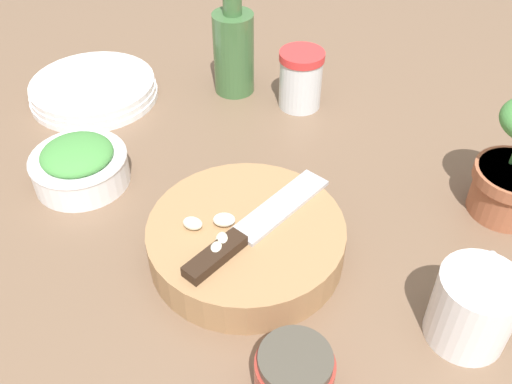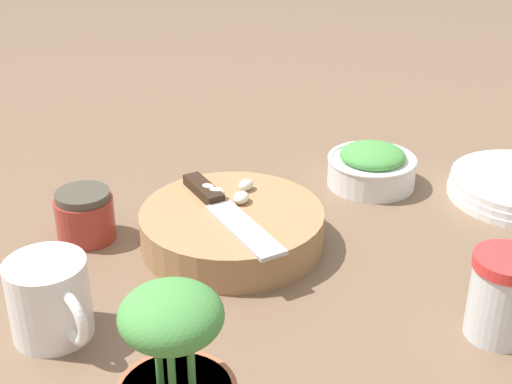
% 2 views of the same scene
% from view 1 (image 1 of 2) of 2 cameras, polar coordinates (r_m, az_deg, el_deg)
% --- Properties ---
extents(ground_plane, '(5.00, 5.00, 0.00)m').
position_cam_1_polar(ground_plane, '(0.71, -0.04, -2.51)').
color(ground_plane, brown).
extents(cutting_board, '(0.22, 0.22, 0.05)m').
position_cam_1_polar(cutting_board, '(0.65, -0.98, -4.84)').
color(cutting_board, '#9E754C').
rests_on(cutting_board, ground_plane).
extents(chef_knife, '(0.15, 0.19, 0.01)m').
position_cam_1_polar(chef_knife, '(0.63, -0.52, -3.71)').
color(chef_knife, black).
rests_on(chef_knife, cutting_board).
extents(garlic_cloves, '(0.07, 0.06, 0.02)m').
position_cam_1_polar(garlic_cloves, '(0.62, -4.14, -4.11)').
color(garlic_cloves, white).
rests_on(garlic_cloves, cutting_board).
extents(herb_bowl, '(0.13, 0.13, 0.06)m').
position_cam_1_polar(herb_bowl, '(0.78, -17.25, 2.66)').
color(herb_bowl, white).
rests_on(herb_bowl, ground_plane).
extents(spice_jar, '(0.07, 0.07, 0.09)m').
position_cam_1_polar(spice_jar, '(0.89, 4.49, 11.20)').
color(spice_jar, silver).
rests_on(spice_jar, ground_plane).
extents(coffee_mug, '(0.10, 0.09, 0.08)m').
position_cam_1_polar(coffee_mug, '(0.61, 20.91, -10.61)').
color(coffee_mug, white).
rests_on(coffee_mug, ground_plane).
extents(plate_stack, '(0.20, 0.20, 0.03)m').
position_cam_1_polar(plate_stack, '(0.96, -15.93, 9.82)').
color(plate_stack, white).
rests_on(plate_stack, ground_plane).
extents(honey_jar, '(0.07, 0.07, 0.06)m').
position_cam_1_polar(honey_jar, '(0.54, 3.83, -17.98)').
color(honey_jar, '#9E3328').
rests_on(honey_jar, ground_plane).
extents(oil_bottle, '(0.06, 0.06, 0.18)m').
position_cam_1_polar(oil_bottle, '(0.92, -2.25, 14.06)').
color(oil_bottle, '#3D6638').
rests_on(oil_bottle, ground_plane).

